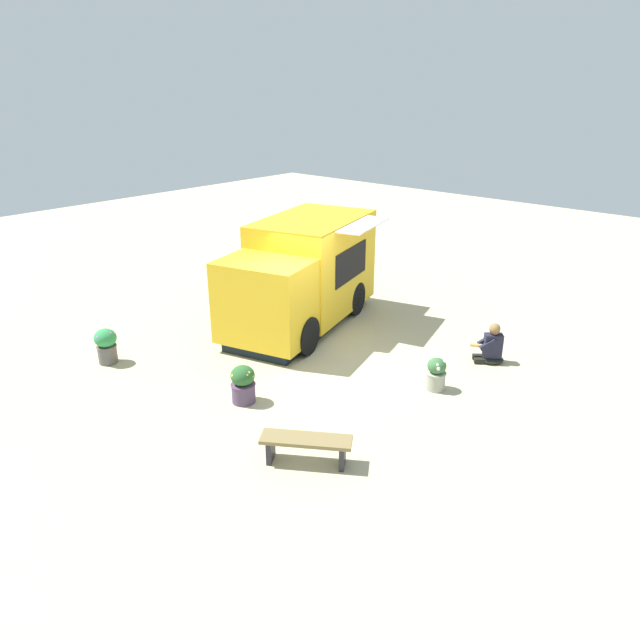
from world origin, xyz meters
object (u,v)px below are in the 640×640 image
object	(u,v)px
person_customer	(491,346)
planter_flowering_near	(243,384)
food_truck	(302,277)
planter_flowering_far	(436,374)
planter_flowering_side	(106,345)
plaza_bench	(306,444)

from	to	relation	value
person_customer	planter_flowering_near	xyz separation A→B (m)	(-4.65, 2.67, 0.02)
food_truck	person_customer	size ratio (longest dim) A/B	5.60
planter_flowering_near	planter_flowering_far	xyz separation A→B (m)	(2.81, -2.44, -0.04)
planter_flowering_side	plaza_bench	world-z (taller)	planter_flowering_side
planter_flowering_near	plaza_bench	size ratio (longest dim) A/B	0.52
food_truck	planter_flowering_near	world-z (taller)	food_truck
person_customer	planter_flowering_side	world-z (taller)	person_customer
person_customer	plaza_bench	world-z (taller)	person_customer
planter_flowering_near	plaza_bench	world-z (taller)	planter_flowering_near
food_truck	planter_flowering_far	size ratio (longest dim) A/B	7.54
planter_flowering_near	planter_flowering_far	distance (m)	3.72
person_customer	plaza_bench	size ratio (longest dim) A/B	0.63
planter_flowering_far	plaza_bench	size ratio (longest dim) A/B	0.47
person_customer	planter_flowering_far	world-z (taller)	person_customer
planter_flowering_near	plaza_bench	distance (m)	2.28
person_customer	planter_flowering_near	bearing A→B (deg)	150.10
food_truck	planter_flowering_near	xyz separation A→B (m)	(-3.58, -1.83, -0.84)
food_truck	planter_flowering_side	world-z (taller)	food_truck
planter_flowering_far	person_customer	bearing A→B (deg)	-7.28
planter_flowering_far	plaza_bench	bearing A→B (deg)	175.82
planter_flowering_side	plaza_bench	size ratio (longest dim) A/B	0.55
food_truck	person_customer	distance (m)	4.71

